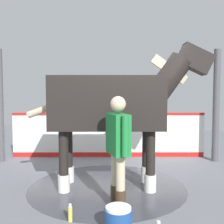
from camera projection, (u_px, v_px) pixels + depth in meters
The scene contains 9 objects.
ground_plane at pixel (117, 183), 4.99m from camera, with size 16.00×16.00×0.02m, color slate.
wet_patch at pixel (107, 186), 4.75m from camera, with size 2.78×2.78×0.00m, color #42444C.
barrier_wall at pixel (108, 136), 6.97m from camera, with size 1.55×4.81×1.16m.
roof_post_near at pixel (216, 106), 6.47m from camera, with size 0.16×0.16×2.73m, color #4C4C51.
roof_post_far at pixel (0, 106), 6.45m from camera, with size 0.16×0.16×2.73m, color #4C4C51.
horse at pixel (114, 105), 4.65m from camera, with size 1.43×3.17×2.53m.
handler at pixel (118, 145), 3.75m from camera, with size 0.56×0.45×1.62m.
wash_bucket at pixel (118, 219), 3.21m from camera, with size 0.34×0.34×0.30m.
bottle_shampoo at pixel (70, 213), 3.45m from camera, with size 0.06×0.06×0.23m.
Camera 1 is at (-4.70, -1.34, 1.66)m, focal length 42.64 mm.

